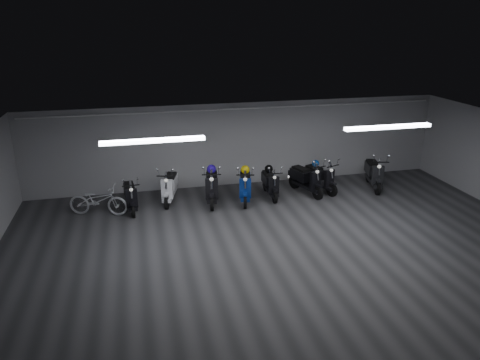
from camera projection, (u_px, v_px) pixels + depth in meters
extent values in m
cube|color=#313133|center=(287.00, 252.00, 11.09)|extent=(14.00, 10.00, 0.01)
cube|color=gray|center=(291.00, 141.00, 10.14)|extent=(14.00, 10.00, 0.01)
cube|color=#9F9FA2|center=(240.00, 144.00, 15.20)|extent=(14.00, 0.01, 2.80)
cube|color=#9F9FA2|center=(411.00, 338.00, 6.03)|extent=(14.00, 0.01, 2.80)
cube|color=white|center=(153.00, 141.00, 10.43)|extent=(2.40, 0.18, 0.08)
cube|color=white|center=(388.00, 127.00, 11.72)|extent=(2.40, 0.18, 0.08)
cylinder|color=white|center=(241.00, 109.00, 14.71)|extent=(13.60, 0.05, 0.05)
imported|color=silver|center=(98.00, 197.00, 13.02)|extent=(1.80, 1.09, 1.10)
sphere|color=black|center=(269.00, 169.00, 14.43)|extent=(0.27, 0.27, 0.27)
sphere|color=yellow|center=(245.00, 170.00, 14.09)|extent=(0.28, 0.28, 0.28)
sphere|color=navy|center=(316.00, 163.00, 14.85)|extent=(0.24, 0.24, 0.24)
sphere|color=#250EA0|center=(211.00, 169.00, 13.97)|extent=(0.28, 0.28, 0.28)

